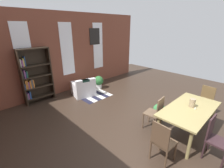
{
  "coord_description": "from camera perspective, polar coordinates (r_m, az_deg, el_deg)",
  "views": [
    {
      "loc": [
        -3.18,
        -1.4,
        2.67
      ],
      "look_at": [
        0.13,
        2.0,
        0.9
      ],
      "focal_mm": 25.03,
      "sensor_mm": 36.0,
      "label": 1
    }
  ],
  "objects": [
    {
      "name": "potted_plant_corner",
      "position": [
        4.95,
        16.82,
        -9.34
      ],
      "size": [
        0.36,
        0.36,
        0.5
      ],
      "color": "#333338",
      "rests_on": "ground"
    },
    {
      "name": "window_pane_1",
      "position": [
        6.76,
        -16.08,
        12.0
      ],
      "size": [
        0.55,
        0.02,
        2.09
      ],
      "primitive_type": "cube",
      "color": "white"
    },
    {
      "name": "window_pane_0",
      "position": [
        6.16,
        -29.51,
        9.43
      ],
      "size": [
        0.55,
        0.02,
        2.09
      ],
      "primitive_type": "cube",
      "color": "white"
    },
    {
      "name": "potted_plant_by_shelf",
      "position": [
        7.04,
        -4.88,
        0.96
      ],
      "size": [
        0.42,
        0.42,
        0.58
      ],
      "color": "silver",
      "rests_on": "ground"
    },
    {
      "name": "vase_on_table",
      "position": [
        4.4,
        27.27,
        -6.16
      ],
      "size": [
        0.14,
        0.14,
        0.22
      ],
      "primitive_type": "cylinder",
      "color": "#998466",
      "rests_on": "dining_table"
    },
    {
      "name": "dining_chair_head_left",
      "position": [
        3.46,
        17.92,
        -19.25
      ],
      "size": [
        0.42,
        0.42,
        0.95
      ],
      "color": "brown",
      "rests_on": "ground"
    },
    {
      "name": "back_wall_brick",
      "position": [
        6.84,
        -16.23,
        10.72
      ],
      "size": [
        7.96,
        0.12,
        3.21
      ],
      "primitive_type": "cube",
      "color": "brown",
      "rests_on": "ground"
    },
    {
      "name": "striped_rug",
      "position": [
        6.46,
        -6.76,
        -4.05
      ],
      "size": [
        1.2,
        1.08,
        0.01
      ],
      "color": "#1E1E33",
      "rests_on": "ground"
    },
    {
      "name": "ground_plane",
      "position": [
        4.38,
        18.28,
        -18.28
      ],
      "size": [
        11.72,
        11.72,
        0.0
      ],
      "primitive_type": "plane",
      "color": "#36281F"
    },
    {
      "name": "bookshelf_tall",
      "position": [
        6.21,
        -26.52,
        2.51
      ],
      "size": [
        1.04,
        0.3,
        1.97
      ],
      "color": "#2D2319",
      "rests_on": "ground"
    },
    {
      "name": "tealight_candle_0",
      "position": [
        4.36,
        28.08,
        -7.91
      ],
      "size": [
        0.04,
        0.04,
        0.03
      ],
      "primitive_type": "cylinder",
      "color": "silver",
      "rests_on": "dining_table"
    },
    {
      "name": "dining_chair_head_right",
      "position": [
        5.61,
        30.9,
        -5.24
      ],
      "size": [
        0.43,
        0.43,
        0.95
      ],
      "color": "brown",
      "rests_on": "ground"
    },
    {
      "name": "dining_chair_near_left",
      "position": [
        4.01,
        33.44,
        -15.93
      ],
      "size": [
        0.41,
        0.41,
        0.95
      ],
      "color": "#342124",
      "rests_on": "ground"
    },
    {
      "name": "dining_chair_far_left",
      "position": [
        4.37,
        15.63,
        -9.9
      ],
      "size": [
        0.44,
        0.44,
        0.95
      ],
      "color": "brown",
      "rests_on": "ground"
    },
    {
      "name": "window_pane_2",
      "position": [
        7.66,
        -5.14,
        13.6
      ],
      "size": [
        0.55,
        0.02,
        2.09
      ],
      "primitive_type": "cube",
      "color": "white"
    },
    {
      "name": "dining_table",
      "position": [
        4.4,
        26.44,
        -8.84
      ],
      "size": [
        1.84,
        0.93,
        0.76
      ],
      "color": "#938450",
      "rests_on": "ground"
    },
    {
      "name": "armchair_white",
      "position": [
        6.44,
        -10.36,
        -1.7
      ],
      "size": [
        0.96,
        0.96,
        0.75
      ],
      "color": "white",
      "rests_on": "ground"
    },
    {
      "name": "framed_picture",
      "position": [
        7.5,
        -6.36,
        16.88
      ],
      "size": [
        0.56,
        0.03,
        0.72
      ],
      "primitive_type": "cube",
      "color": "black"
    }
  ]
}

